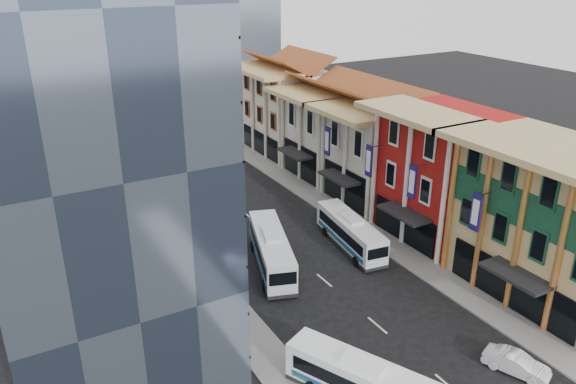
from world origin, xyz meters
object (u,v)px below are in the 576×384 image
bus_left_far (272,250)px  sedan_right (516,364)px  shophouse_tan (557,224)px  office_tower (71,118)px  bus_left_near (362,381)px  bus_right (350,232)px

bus_left_far → sedan_right: size_ratio=2.60×
bus_left_far → sedan_right: 20.58m
shophouse_tan → sedan_right: (-9.44, -5.24, -5.33)m
office_tower → sedan_right: 32.25m
bus_left_near → sedan_right: (10.06, -2.74, -0.86)m
bus_left_near → bus_left_far: bus_left_far is taller
office_tower → bus_left_far: 19.49m
bus_left_far → sedan_right: bus_left_far is taller
shophouse_tan → bus_left_near: 20.16m
sedan_right → shophouse_tan: bearing=6.0°
office_tower → shophouse_tan: bearing=-24.3°
office_tower → bus_right: bearing=-0.9°
office_tower → sedan_right: office_tower is taller
bus_right → sedan_right: 18.90m
sedan_right → bus_right: bearing=65.3°
shophouse_tan → bus_left_far: bearing=140.2°
office_tower → bus_left_far: (14.24, -0.03, -13.32)m
shophouse_tan → sedan_right: 12.04m
office_tower → bus_left_near: 24.20m
shophouse_tan → sedan_right: bearing=-151.0°
bus_left_near → bus_right: size_ratio=0.99×
sedan_right → bus_left_far: bearing=87.8°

